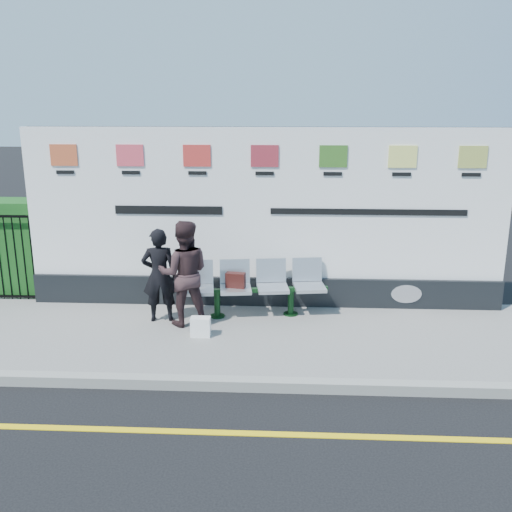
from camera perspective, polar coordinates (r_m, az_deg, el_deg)
The scene contains 10 objects.
ground at distance 6.58m, azimuth -5.04°, elevation -17.18°, with size 80.00×80.00×0.00m, color black.
pavement at distance 8.76m, azimuth -2.81°, elevation -8.08°, with size 14.00×3.00×0.12m, color gray.
kerb at distance 7.41m, azimuth -3.98°, elevation -12.59°, with size 14.00×0.18×0.14m, color gray.
yellow_line at distance 6.58m, azimuth -5.04°, elevation -17.15°, with size 14.00×0.10×0.01m, color yellow.
billboard at distance 9.59m, azimuth 0.86°, elevation 2.56°, with size 8.00×0.30×3.00m.
bench at distance 9.33m, azimuth -0.18°, elevation -4.55°, with size 2.31×0.59×0.49m, color #B7BBC0, non-canonical shape.
woman_left at distance 9.11m, azimuth -9.64°, elevation -1.90°, with size 0.55×0.36×1.51m, color black.
woman_right at distance 8.88m, azimuth -7.19°, elevation -1.73°, with size 0.81×0.63×1.66m, color #332123.
handbag_brown at distance 9.19m, azimuth -2.06°, elevation -2.43°, with size 0.31×0.13×0.24m, color black.
carrier_bag_white at distance 8.62m, azimuth -5.55°, elevation -7.06°, with size 0.29×0.18×0.29m, color white.
Camera 1 is at (0.83, -5.50, 3.52)m, focal length 40.00 mm.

